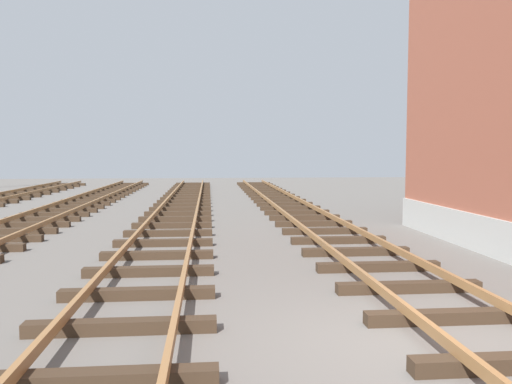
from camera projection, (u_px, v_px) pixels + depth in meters
The scene contains 3 objects.
ground_plane at pixel (423, 346), 6.35m from camera, with size 87.30×87.30×0.00m, color #605B56.
track_near_building at pixel (483, 334), 6.41m from camera, with size 2.50×67.15×0.32m.
track_centre at pixel (110, 346), 5.99m from camera, with size 2.50×67.15×0.32m.
Camera 1 is at (-2.61, -5.97, 2.36)m, focal length 36.32 mm.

